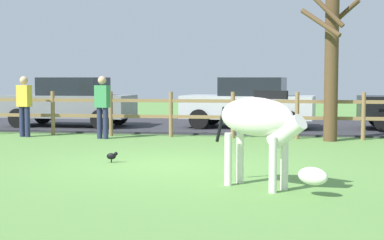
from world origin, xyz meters
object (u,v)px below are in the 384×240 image
(parked_car_silver, at_px, (249,102))
(parked_car_grey, at_px, (71,101))
(zebra, at_px, (261,124))
(bare_tree, at_px, (332,51))
(visitor_right_of_tree, at_px, (24,103))
(visitor_left_of_tree, at_px, (102,104))
(crow_on_grass, at_px, (112,156))

(parked_car_silver, bearing_deg, parked_car_grey, -177.10)
(zebra, bearing_deg, bare_tree, 77.08)
(bare_tree, xyz_separation_m, parked_car_silver, (-2.21, 3.01, -1.41))
(bare_tree, relative_size, zebra, 2.89)
(zebra, distance_m, parked_car_silver, 9.62)
(bare_tree, height_order, visitor_right_of_tree, bare_tree)
(visitor_left_of_tree, height_order, visitor_right_of_tree, same)
(parked_car_grey, xyz_separation_m, visitor_left_of_tree, (2.03, -3.07, 0.06))
(visitor_left_of_tree, distance_m, visitor_right_of_tree, 2.24)
(visitor_right_of_tree, bearing_deg, parked_car_silver, 28.56)
(crow_on_grass, relative_size, parked_car_silver, 0.05)
(zebra, relative_size, crow_on_grass, 7.75)
(bare_tree, distance_m, crow_on_grass, 6.59)
(visitor_left_of_tree, bearing_deg, parked_car_grey, 123.51)
(crow_on_grass, relative_size, visitor_left_of_tree, 0.13)
(bare_tree, bearing_deg, zebra, -102.92)
(zebra, bearing_deg, visitor_right_of_tree, 135.84)
(parked_car_grey, relative_size, visitor_left_of_tree, 2.48)
(zebra, bearing_deg, parked_car_grey, 124.42)
(parked_car_grey, distance_m, visitor_left_of_tree, 3.68)
(visitor_right_of_tree, bearing_deg, bare_tree, 1.32)
(crow_on_grass, distance_m, parked_car_silver, 7.80)
(bare_tree, xyz_separation_m, parked_car_grey, (-7.88, 2.72, -1.41))
(bare_tree, xyz_separation_m, zebra, (-1.51, -6.58, -1.32))
(parked_car_grey, relative_size, visitor_right_of_tree, 2.48)
(zebra, xyz_separation_m, visitor_right_of_tree, (-6.58, 6.39, -0.02))
(bare_tree, distance_m, zebra, 6.88)
(parked_car_grey, xyz_separation_m, visitor_right_of_tree, (-0.21, -2.91, 0.06))
(crow_on_grass, bearing_deg, bare_tree, 45.62)
(bare_tree, height_order, crow_on_grass, bare_tree)
(parked_car_grey, height_order, visitor_left_of_tree, visitor_left_of_tree)
(parked_car_silver, bearing_deg, visitor_left_of_tree, -137.35)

